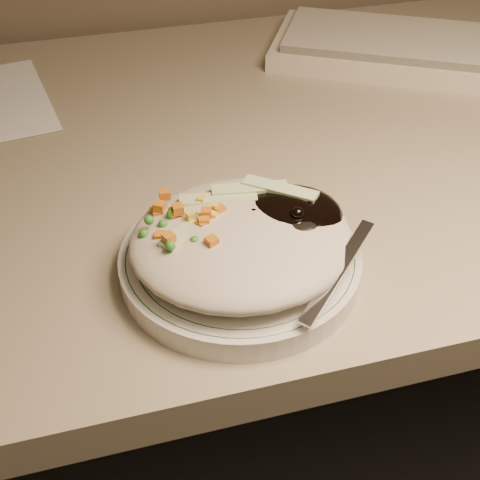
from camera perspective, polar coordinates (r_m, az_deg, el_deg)
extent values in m
cube|color=gray|center=(0.79, -1.14, 7.26)|extent=(1.40, 0.70, 0.04)
cylinder|color=silver|center=(0.59, 0.00, -1.96)|extent=(0.21, 0.21, 0.02)
torus|color=#144723|center=(0.58, 0.00, -1.22)|extent=(0.20, 0.20, 0.00)
torus|color=#144723|center=(0.58, 0.00, -1.22)|extent=(0.18, 0.18, 0.00)
ellipsoid|color=#C1B59C|center=(0.57, 0.13, 0.02)|extent=(0.19, 0.18, 0.04)
ellipsoid|color=black|center=(0.58, 4.00, 2.03)|extent=(0.10, 0.09, 0.03)
ellipsoid|color=orange|center=(0.57, -4.75, 0.63)|extent=(0.08, 0.08, 0.02)
sphere|color=black|center=(0.57, 1.15, 2.19)|extent=(0.01, 0.01, 0.01)
sphere|color=black|center=(0.58, 3.71, 2.99)|extent=(0.01, 0.01, 0.01)
sphere|color=black|center=(0.58, 6.09, 3.23)|extent=(0.01, 0.01, 0.01)
sphere|color=black|center=(0.59, 4.99, 3.41)|extent=(0.01, 0.01, 0.01)
sphere|color=black|center=(0.56, 4.92, 2.25)|extent=(0.01, 0.01, 0.01)
sphere|color=black|center=(0.58, 3.69, 2.55)|extent=(0.01, 0.01, 0.01)
sphere|color=black|center=(0.59, 4.39, 3.32)|extent=(0.01, 0.01, 0.01)
cube|color=orange|center=(0.57, -5.31, 2.65)|extent=(0.01, 0.01, 0.01)
cube|color=orange|center=(0.56, -3.25, 0.73)|extent=(0.01, 0.01, 0.01)
cube|color=orange|center=(0.58, -6.89, 2.84)|extent=(0.01, 0.01, 0.01)
cube|color=orange|center=(0.56, -2.90, 2.31)|extent=(0.01, 0.01, 0.01)
cube|color=orange|center=(0.56, -3.11, 1.61)|extent=(0.01, 0.01, 0.01)
cube|color=orange|center=(0.59, -7.11, 2.42)|extent=(0.01, 0.01, 0.01)
cube|color=orange|center=(0.57, -5.57, 2.35)|extent=(0.01, 0.01, 0.01)
cube|color=orange|center=(0.56, -3.26, 1.31)|extent=(0.01, 0.01, 0.01)
cube|color=orange|center=(0.57, -1.82, 2.55)|extent=(0.01, 0.01, 0.01)
cube|color=orange|center=(0.58, -6.45, 3.88)|extent=(0.01, 0.01, 0.01)
cube|color=orange|center=(0.54, -6.11, 0.15)|extent=(0.01, 0.01, 0.01)
cube|color=orange|center=(0.53, -2.43, -0.16)|extent=(0.01, 0.01, 0.01)
cube|color=orange|center=(0.55, -6.80, 0.27)|extent=(0.01, 0.01, 0.01)
cube|color=orange|center=(0.58, -6.95, 2.19)|extent=(0.01, 0.01, 0.01)
sphere|color=#388C28|center=(0.57, -3.35, 1.78)|extent=(0.01, 0.01, 0.01)
sphere|color=#388C28|center=(0.53, -5.96, -0.50)|extent=(0.01, 0.01, 0.01)
sphere|color=#388C28|center=(0.56, -6.59, 1.35)|extent=(0.01, 0.01, 0.01)
sphere|color=#388C28|center=(0.56, -7.78, 1.70)|extent=(0.01, 0.01, 0.01)
sphere|color=#388C28|center=(0.57, -3.75, 2.00)|extent=(0.01, 0.01, 0.01)
sphere|color=#388C28|center=(0.55, -2.36, -0.12)|extent=(0.01, 0.01, 0.01)
sphere|color=#388C28|center=(0.56, -4.75, 1.01)|extent=(0.01, 0.01, 0.01)
sphere|color=#388C28|center=(0.55, -5.05, -0.35)|extent=(0.01, 0.01, 0.01)
sphere|color=#388C28|center=(0.56, -8.19, 0.50)|extent=(0.01, 0.01, 0.01)
sphere|color=#388C28|center=(0.57, -5.70, 2.46)|extent=(0.01, 0.01, 0.01)
sphere|color=#388C28|center=(0.57, -5.89, 2.23)|extent=(0.01, 0.01, 0.01)
sphere|color=#388C28|center=(0.55, -6.23, 0.30)|extent=(0.01, 0.01, 0.01)
sphere|color=#388C28|center=(0.54, -3.90, -0.07)|extent=(0.01, 0.01, 0.01)
sphere|color=#388C28|center=(0.59, -1.86, 3.22)|extent=(0.01, 0.01, 0.01)
cube|color=yellow|center=(0.57, -3.87, 1.98)|extent=(0.01, 0.01, 0.01)
cube|color=yellow|center=(0.56, -2.24, 2.04)|extent=(0.01, 0.01, 0.01)
cube|color=yellow|center=(0.57, -5.01, 1.97)|extent=(0.01, 0.01, 0.01)
cube|color=yellow|center=(0.56, -4.27, 2.06)|extent=(0.01, 0.01, 0.01)
cube|color=yellow|center=(0.56, -4.69, 0.89)|extent=(0.01, 0.01, 0.01)
cube|color=yellow|center=(0.57, -2.19, 2.82)|extent=(0.01, 0.01, 0.01)
cube|color=yellow|center=(0.58, -3.33, 3.40)|extent=(0.01, 0.01, 0.01)
cube|color=yellow|center=(0.56, -3.73, 0.97)|extent=(0.01, 0.01, 0.01)
cube|color=#B2D18C|center=(0.58, -1.86, 3.53)|extent=(0.07, 0.03, 0.00)
cube|color=#B2D18C|center=(0.59, 0.84, 4.41)|extent=(0.07, 0.03, 0.00)
cube|color=#B2D18C|center=(0.56, -4.11, 1.13)|extent=(0.06, 0.05, 0.00)
cube|color=#B2D18C|center=(0.59, 3.45, 4.40)|extent=(0.06, 0.05, 0.00)
cube|color=#B2D18C|center=(0.56, 0.77, 0.65)|extent=(0.07, 0.03, 0.00)
ellipsoid|color=silver|center=(0.56, 5.03, 1.41)|extent=(0.06, 0.06, 0.01)
cube|color=silver|center=(0.54, 8.37, -2.65)|extent=(0.09, 0.08, 0.03)
cube|color=beige|center=(1.00, 17.69, 14.71)|extent=(0.51, 0.39, 0.02)
cube|color=beige|center=(0.99, 17.89, 15.62)|extent=(0.47, 0.35, 0.01)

